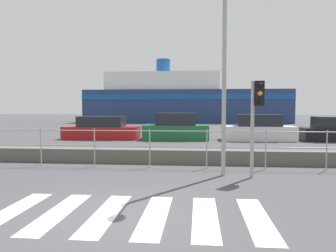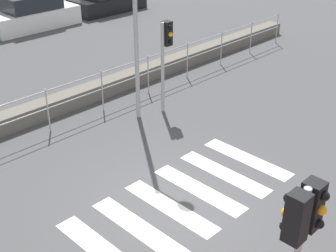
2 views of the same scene
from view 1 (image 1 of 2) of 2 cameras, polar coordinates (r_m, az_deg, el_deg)
The scene contains 11 objects.
ground_plane at distance 6.26m, azimuth -9.79°, elevation -14.89°, with size 160.00×160.00×0.00m, color #424244.
crosswalk at distance 6.18m, azimuth -6.59°, elevation -15.06°, with size 4.95×2.40×0.01m.
seawall at distance 11.51m, azimuth -2.55°, elevation -5.23°, with size 24.43×0.55×0.48m.
harbor_fence at distance 10.58m, azimuth -3.21°, elevation -2.85°, with size 22.03×0.04×1.25m.
traffic_light_far at distance 9.24m, azimuth 15.19°, elevation 3.23°, with size 0.34×0.32×2.66m.
streetlamp at distance 9.31m, azimuth 9.91°, elevation 13.60°, with size 0.32×1.14×5.81m.
ferry_boat at distance 42.66m, azimuth 2.43°, elevation 4.31°, with size 25.44×7.10×8.14m.
parked_car_red at distance 20.54m, azimuth -11.46°, elevation -0.54°, with size 4.55×1.72×1.39m.
parked_car_green at distance 19.70m, azimuth 1.45°, elevation -0.38°, with size 3.89×1.84×1.60m.
parked_car_white at distance 19.97m, azimuth 15.44°, elevation -0.54°, with size 4.13×1.74×1.53m.
parked_car_black at distance 21.18m, azimuth 27.16°, elevation -0.72°, with size 3.90×1.75×1.40m.
Camera 1 is at (1.57, -5.73, 1.95)m, focal length 35.00 mm.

